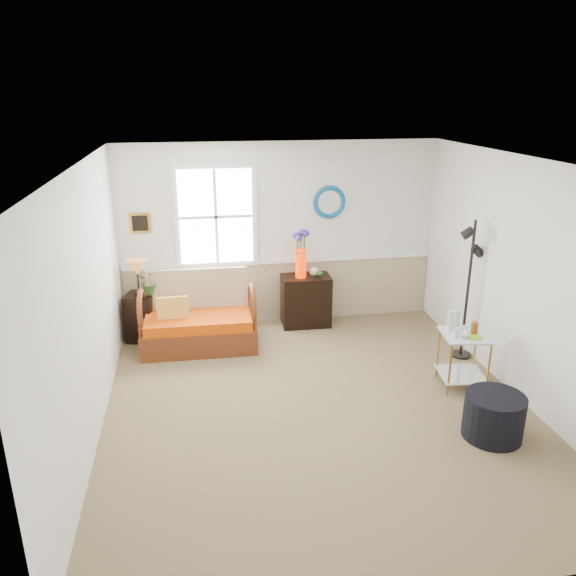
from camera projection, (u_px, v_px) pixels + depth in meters
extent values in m
cube|color=olive|center=(317.00, 406.00, 6.08)|extent=(4.50, 5.00, 0.01)
cube|color=white|center=(322.00, 163.00, 5.22)|extent=(4.50, 5.00, 0.01)
cube|color=white|center=(280.00, 235.00, 7.97)|extent=(4.50, 0.01, 2.60)
cube|color=white|center=(414.00, 436.00, 3.33)|extent=(4.50, 0.01, 2.60)
cube|color=white|center=(87.00, 308.00, 5.29)|extent=(0.01, 5.00, 2.60)
cube|color=white|center=(524.00, 282.00, 6.01)|extent=(0.01, 5.00, 2.60)
cube|color=tan|center=(281.00, 291.00, 8.24)|extent=(4.46, 0.02, 0.90)
cube|color=white|center=(281.00, 261.00, 8.07)|extent=(4.46, 0.04, 0.06)
cube|color=#B9892D|center=(140.00, 223.00, 7.56)|extent=(0.28, 0.03, 0.28)
torus|color=#1673B1|center=(329.00, 202.00, 7.92)|extent=(0.47, 0.07, 0.47)
imported|color=#336024|center=(150.00, 285.00, 7.48)|extent=(0.44, 0.45, 0.26)
cylinder|color=black|center=(494.00, 416.00, 5.49)|extent=(0.74, 0.74, 0.45)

